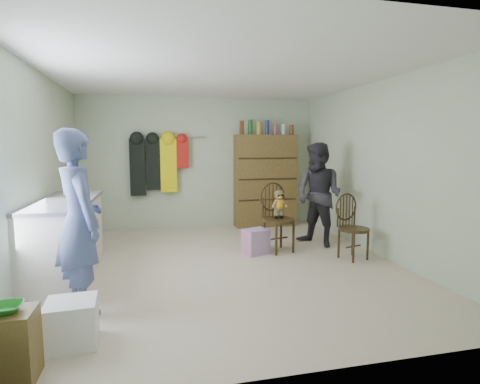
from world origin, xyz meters
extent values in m
plane|color=beige|center=(0.00, 0.00, 0.00)|extent=(5.00, 5.00, 0.00)
plane|color=beige|center=(0.00, 2.50, 1.25)|extent=(4.50, 0.00, 4.50)
plane|color=beige|center=(-2.25, 0.00, 1.25)|extent=(0.00, 5.00, 5.00)
plane|color=beige|center=(2.25, 0.00, 1.25)|extent=(0.00, 5.00, 5.00)
plane|color=white|center=(0.00, 0.00, 2.50)|extent=(5.00, 5.00, 0.00)
cube|color=silver|center=(-1.95, 0.00, 0.45)|extent=(0.60, 1.80, 0.90)
cube|color=slate|center=(-1.95, 0.00, 0.92)|extent=(0.64, 1.86, 0.04)
cylinder|color=#99999E|center=(-1.64, -0.45, 0.54)|extent=(0.02, 0.02, 0.14)
cylinder|color=#99999E|center=(-1.64, 0.45, 0.54)|extent=(0.02, 0.02, 0.14)
cube|color=brown|center=(-1.87, -2.14, 0.24)|extent=(0.34, 0.29, 0.49)
imported|color=#219228|center=(-1.87, -2.14, 0.51)|extent=(0.21, 0.21, 0.05)
cube|color=white|center=(-1.56, -1.72, 0.18)|extent=(0.40, 0.39, 0.36)
cylinder|color=#362613|center=(0.91, 0.44, 0.48)|extent=(0.57, 0.57, 0.05)
cylinder|color=#362613|center=(0.80, 0.25, 0.23)|extent=(0.04, 0.04, 0.46)
cylinder|color=#362613|center=(1.10, 0.34, 0.23)|extent=(0.04, 0.04, 0.46)
cylinder|color=#362613|center=(0.71, 0.56, 0.23)|extent=(0.04, 0.04, 0.46)
cylinder|color=#362613|center=(1.01, 0.64, 0.23)|extent=(0.04, 0.04, 0.46)
torus|color=#362613|center=(0.86, 0.62, 0.81)|extent=(0.44, 0.15, 0.45)
cylinder|color=#362613|center=(0.68, 0.56, 0.66)|extent=(0.03, 0.03, 0.31)
cylinder|color=#362613|center=(1.04, 0.66, 0.66)|extent=(0.03, 0.03, 0.31)
cylinder|color=gold|center=(0.91, 0.46, 0.72)|extent=(0.13, 0.13, 0.12)
cylinder|color=#475128|center=(0.91, 0.46, 0.60)|extent=(0.08, 0.08, 0.19)
sphere|color=#9E7042|center=(0.91, 0.46, 0.84)|extent=(0.12, 0.12, 0.12)
cylinder|color=#475128|center=(0.91, 0.46, 0.90)|extent=(0.10, 0.10, 0.04)
cube|color=black|center=(0.91, 0.41, 0.85)|extent=(0.08, 0.01, 0.02)
cylinder|color=#362613|center=(1.80, -0.15, 0.43)|extent=(0.50, 0.50, 0.04)
cylinder|color=#362613|center=(1.71, -0.31, 0.20)|extent=(0.03, 0.03, 0.41)
cylinder|color=#362613|center=(1.97, -0.24, 0.20)|extent=(0.03, 0.03, 0.41)
cylinder|color=#362613|center=(1.63, -0.04, 0.20)|extent=(0.03, 0.03, 0.41)
cylinder|color=#362613|center=(1.89, 0.03, 0.20)|extent=(0.03, 0.03, 0.41)
torus|color=#362613|center=(1.76, 0.01, 0.72)|extent=(0.39, 0.13, 0.40)
cylinder|color=#362613|center=(1.60, -0.04, 0.58)|extent=(0.03, 0.03, 0.27)
cylinder|color=#362613|center=(1.91, 0.04, 0.58)|extent=(0.03, 0.03, 0.27)
cube|color=pink|center=(0.54, 0.42, 0.18)|extent=(0.42, 0.37, 0.37)
imported|color=#505E94|center=(-1.59, -1.08, 0.87)|extent=(0.66, 0.75, 1.73)
imported|color=#2D2B33|center=(1.63, 0.66, 0.82)|extent=(0.93, 1.00, 1.63)
cube|color=brown|center=(1.25, 2.30, 0.90)|extent=(1.20, 0.38, 1.80)
cube|color=#362613|center=(1.25, 2.11, 0.55)|extent=(1.16, 0.02, 0.03)
cube|color=#362613|center=(1.25, 2.11, 0.95)|extent=(1.16, 0.02, 0.03)
cube|color=#362613|center=(1.25, 2.11, 1.35)|extent=(1.16, 0.02, 0.03)
cylinder|color=#592D14|center=(0.75, 2.20, 1.93)|extent=(0.08, 0.08, 0.26)
cylinder|color=#19591E|center=(0.92, 2.20, 1.94)|extent=(0.09, 0.09, 0.27)
cylinder|color=#A59933|center=(1.08, 2.20, 1.92)|extent=(0.09, 0.09, 0.25)
cylinder|color=navy|center=(1.25, 2.20, 1.94)|extent=(0.08, 0.08, 0.28)
cylinder|color=#8C3F59|center=(1.42, 2.20, 1.90)|extent=(0.08, 0.08, 0.19)
cylinder|color=#B2B2B7|center=(1.58, 2.20, 1.90)|extent=(0.08, 0.08, 0.20)
cylinder|color=#592D14|center=(1.75, 2.20, 1.90)|extent=(0.08, 0.08, 0.19)
cylinder|color=#99999E|center=(-0.40, 2.44, 1.75)|extent=(1.00, 0.02, 0.02)
cube|color=black|center=(-1.18, 2.38, 1.19)|extent=(0.28, 0.10, 1.05)
cube|color=black|center=(-0.90, 2.38, 1.25)|extent=(0.26, 0.10, 0.95)
cube|color=yellow|center=(-0.62, 2.38, 1.22)|extent=(0.30, 0.10, 1.00)
cube|color=red|center=(-0.36, 2.38, 1.44)|extent=(0.22, 0.10, 0.55)
camera|label=1|loc=(-0.91, -4.76, 1.56)|focal=28.00mm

